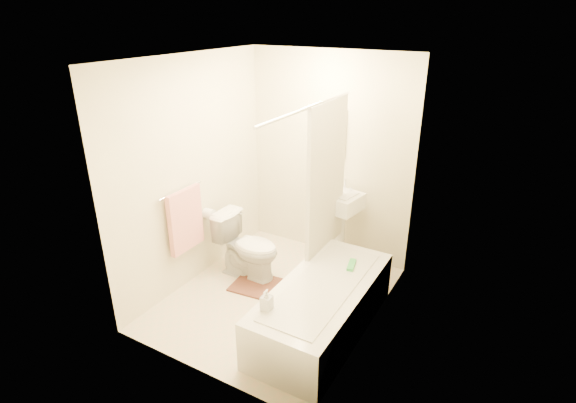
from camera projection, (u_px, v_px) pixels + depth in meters
The scene contains 17 objects.
floor at pixel (276, 297), 4.69m from camera, with size 2.40×2.40×0.00m, color beige.
ceiling at pixel (273, 58), 3.75m from camera, with size 2.40×2.40×0.00m, color white.
wall_back at pixel (329, 158), 5.18m from camera, with size 2.00×0.02×2.40m, color beige.
wall_left at pixel (193, 173), 4.68m from camera, with size 0.02×2.40×2.40m, color beige.
wall_right at pixel (376, 213), 3.76m from camera, with size 0.02×2.40×2.40m, color beige.
mirror at pixel (329, 133), 5.04m from camera, with size 0.40×0.03×0.55m, color white.
curtain_rod at pixel (310, 107), 3.85m from camera, with size 0.03×0.03×1.70m, color silver.
shower_curtain at pixel (327, 179), 4.47m from camera, with size 0.04×0.80×1.55m, color silver.
towel_bar at pixel (180, 191), 4.50m from camera, with size 0.02×0.02×0.60m, color silver.
towel at pixel (186, 220), 4.61m from camera, with size 0.06×0.45×0.66m, color #CC7266.
toilet_paper at pixel (209, 214), 4.94m from camera, with size 0.12×0.12×0.11m, color white.
toilet at pixel (248, 247), 4.95m from camera, with size 0.41×0.73×0.72m, color silver.
sink at pixel (337, 226), 5.14m from camera, with size 0.50×0.40×0.98m, color white, non-canonical shape.
bathtub at pixel (323, 307), 4.15m from camera, with size 0.74×1.69×0.48m, color white, non-canonical shape.
bath_mat at pixel (260, 286), 4.87m from camera, with size 0.60×0.45×0.02m, color #542C25.
soap_bottle at pixel (267, 300), 3.69m from camera, with size 0.09×0.09×0.19m, color silver.
scrub_brush at pixel (351, 265), 4.34m from camera, with size 0.06×0.20×0.04m, color green.
Camera 1 is at (2.07, -3.33, 2.77)m, focal length 28.00 mm.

